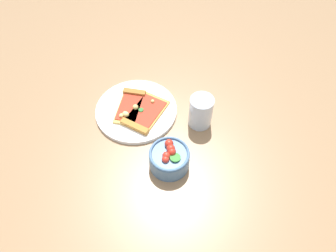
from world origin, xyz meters
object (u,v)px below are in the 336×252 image
object	(u,v)px
plate	(136,110)
pizza_slice_near	(131,105)
soda_glass	(201,113)
salad_bowl	(169,158)
pizza_slice_far	(144,114)

from	to	relation	value
plate	pizza_slice_near	world-z (taller)	pizza_slice_near
soda_glass	plate	bearing A→B (deg)	173.86
salad_bowl	plate	bearing A→B (deg)	124.71
plate	soda_glass	size ratio (longest dim) A/B	2.47
soda_glass	pizza_slice_near	bearing A→B (deg)	172.34
pizza_slice_near	salad_bowl	size ratio (longest dim) A/B	1.28
pizza_slice_near	soda_glass	world-z (taller)	soda_glass
plate	salad_bowl	xyz separation A→B (m)	(0.13, -0.19, 0.03)
plate	soda_glass	distance (m)	0.22
plate	soda_glass	bearing A→B (deg)	-6.14
pizza_slice_near	pizza_slice_far	size ratio (longest dim) A/B	0.83
pizza_slice_far	salad_bowl	xyz separation A→B (m)	(0.10, -0.17, 0.02)
salad_bowl	pizza_slice_far	bearing A→B (deg)	121.26
plate	pizza_slice_far	world-z (taller)	pizza_slice_far
soda_glass	salad_bowl	bearing A→B (deg)	-116.20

